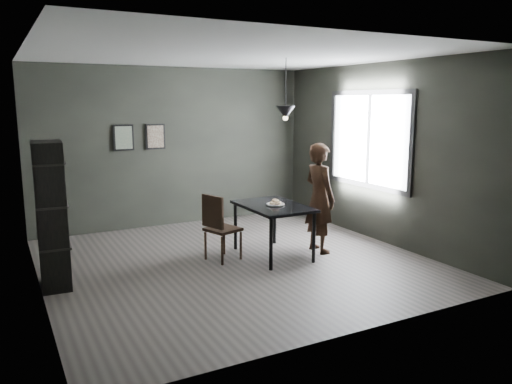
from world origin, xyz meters
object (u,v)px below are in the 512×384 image
shelf_unit (52,216)px  pendant_lamp (285,112)px  woman (319,198)px  cafe_table (273,210)px  white_plate (276,205)px  wood_chair (218,223)px

shelf_unit → pendant_lamp: pendant_lamp is taller
woman → pendant_lamp: 1.34m
cafe_table → shelf_unit: 2.93m
shelf_unit → woman: bearing=-0.8°
white_plate → wood_chair: (-0.81, 0.18, -0.22)m
cafe_table → wood_chair: (-0.79, 0.14, -0.13)m
white_plate → pendant_lamp: (0.23, 0.13, 1.29)m
white_plate → shelf_unit: 2.95m
woman → pendant_lamp: pendant_lamp is taller
white_plate → wood_chair: 0.86m
pendant_lamp → woman: bearing=-26.3°
woman → shelf_unit: (-3.63, 0.30, 0.07)m
white_plate → pendant_lamp: 1.32m
white_plate → woman: 0.70m
cafe_table → shelf_unit: bearing=176.6°
white_plate → woman: woman is taller
cafe_table → wood_chair: bearing=169.6°
white_plate → wood_chair: wood_chair is taller
wood_chair → pendant_lamp: bearing=-20.2°
white_plate → shelf_unit: bearing=176.0°
wood_chair → shelf_unit: bearing=161.4°
woman → shelf_unit: 3.64m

